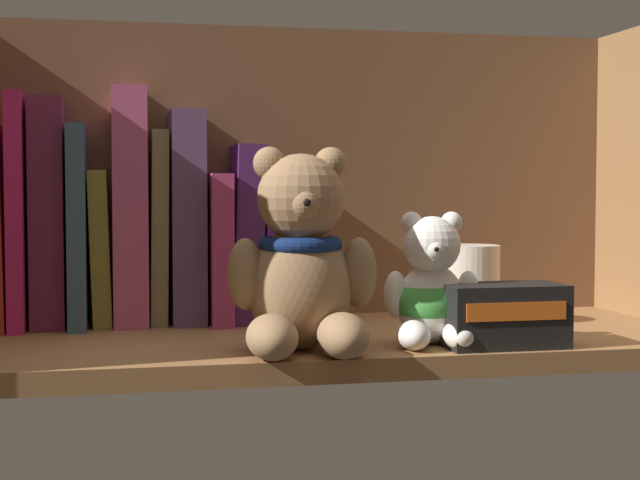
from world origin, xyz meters
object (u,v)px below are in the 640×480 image
object	(u,v)px
book_2	(49,213)
book_7	(186,217)
book_6	(158,227)
book_4	(100,247)
book_5	(129,207)
teddy_bear_larger	(301,264)
pillar_candle	(472,285)
book_10	(268,241)
book_9	(243,233)
book_1	(20,212)
teddy_bear_smaller	(432,292)
book_3	(78,226)
book_8	(216,247)
small_product_box	(503,315)

from	to	relation	value
book_2	book_7	distance (cm)	14.08
book_6	book_4	bearing A→B (deg)	-180.00
book_5	teddy_bear_larger	distance (cm)	26.10
pillar_candle	book_10	bearing A→B (deg)	156.00
book_6	book_7	bearing A→B (deg)	0.00
book_9	book_10	size ratio (longest dim) A/B	1.11
book_1	teddy_bear_larger	world-z (taller)	book_1
book_5	book_10	xyz separation A→B (cm)	(14.74, 0.00, -3.78)
book_2	book_9	world-z (taller)	book_2
book_2	book_9	distance (cm)	20.30
book_7	teddy_bear_smaller	world-z (taller)	book_7
book_3	pillar_candle	world-z (taller)	book_3
pillar_candle	book_5	bearing A→B (deg)	165.63
book_1	book_6	bearing A→B (deg)	-0.00
book_3	teddy_bear_smaller	xyz separation A→B (cm)	(31.70, -20.39, -5.50)
book_2	book_8	size ratio (longest dim) A/B	1.48
book_3	book_6	size ratio (longest dim) A/B	1.02
book_5	book_6	distance (cm)	3.65
book_5	teddy_bear_larger	size ratio (longest dim) A/B	1.37
book_2	book_8	xyz separation A→B (cm)	(17.26, -0.00, -3.78)
book_4	book_10	xyz separation A→B (cm)	(17.79, 0.00, 0.43)
book_1	book_3	bearing A→B (deg)	-0.00
book_2	pillar_candle	world-z (taller)	book_2
book_5	book_9	size ratio (longest dim) A/B	1.30
book_6	small_product_box	xyz separation A→B (cm)	(29.37, -22.84, -7.24)
book_4	book_6	distance (cm)	6.35
book_10	book_4	bearing A→B (deg)	-180.00
book_7	pillar_candle	size ratio (longest dim) A/B	2.68
book_10	pillar_candle	world-z (taller)	book_10
book_7	book_10	bearing A→B (deg)	0.00
book_10	teddy_bear_larger	world-z (taller)	teddy_bear_larger
book_6	book_7	size ratio (longest dim) A/B	0.91
book_7	book_2	bearing A→B (deg)	180.00
book_8	book_4	bearing A→B (deg)	180.00
book_6	teddy_bear_larger	bearing A→B (deg)	-62.15
book_3	book_7	distance (cm)	11.17
book_2	book_8	distance (cm)	17.67
book_4	book_6	world-z (taller)	book_6
book_1	book_8	size ratio (longest dim) A/B	1.50
book_5	book_2	bearing A→B (deg)	180.00
book_4	teddy_bear_smaller	distance (cm)	36.01
book_7	small_product_box	distance (cm)	35.89
book_2	book_9	size ratio (longest dim) A/B	1.24
book_4	book_7	bearing A→B (deg)	0.00
book_1	book_7	bearing A→B (deg)	-0.00
book_4	book_9	size ratio (longest dim) A/B	0.85
teddy_bear_larger	small_product_box	bearing A→B (deg)	-4.64
book_8	pillar_candle	bearing A→B (deg)	-19.14
book_5	book_8	world-z (taller)	book_5
book_3	book_5	size ratio (longest dim) A/B	0.84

